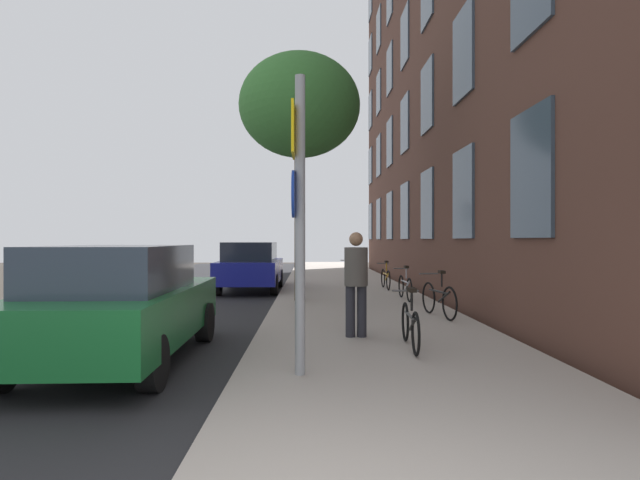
# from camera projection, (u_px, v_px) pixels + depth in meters

# --- Properties ---
(ground_plane) EXTENTS (41.80, 41.80, 0.00)m
(ground_plane) POSITION_uv_depth(u_px,v_px,m) (242.00, 290.00, 17.38)
(ground_plane) COLOR #332D28
(road_asphalt) EXTENTS (7.00, 38.00, 0.01)m
(road_asphalt) POSITION_uv_depth(u_px,v_px,m) (181.00, 290.00, 17.33)
(road_asphalt) COLOR #232326
(road_asphalt) RESTS_ON ground
(sidewalk) EXTENTS (4.20, 38.00, 0.12)m
(sidewalk) POSITION_uv_depth(u_px,v_px,m) (344.00, 288.00, 17.45)
(sidewalk) COLOR #9E9389
(sidewalk) RESTS_ON ground
(building_facade) EXTENTS (0.56, 27.00, 17.08)m
(building_facade) POSITION_uv_depth(u_px,v_px,m) (423.00, 35.00, 16.99)
(building_facade) COLOR #513328
(building_facade) RESTS_ON ground
(sign_post) EXTENTS (0.16, 0.60, 3.53)m
(sign_post) POSITION_uv_depth(u_px,v_px,m) (298.00, 206.00, 6.00)
(sign_post) COLOR gray
(sign_post) RESTS_ON sidewalk
(traffic_light) EXTENTS (0.43, 0.24, 3.31)m
(traffic_light) POSITION_uv_depth(u_px,v_px,m) (302.00, 225.00, 22.78)
(traffic_light) COLOR black
(traffic_light) RESTS_ON sidewalk
(tree_near) EXTENTS (3.18, 3.18, 6.46)m
(tree_near) POSITION_uv_depth(u_px,v_px,m) (300.00, 107.00, 13.35)
(tree_near) COLOR #4C3823
(tree_near) RESTS_ON sidewalk
(bicycle_0) EXTENTS (0.42, 1.63, 0.90)m
(bicycle_0) POSITION_uv_depth(u_px,v_px,m) (410.00, 324.00, 7.44)
(bicycle_0) COLOR black
(bicycle_0) RESTS_ON sidewalk
(bicycle_1) EXTENTS (0.45, 1.72, 0.97)m
(bicycle_1) POSITION_uv_depth(u_px,v_px,m) (439.00, 299.00, 10.47)
(bicycle_1) COLOR black
(bicycle_1) RESTS_ON sidewalk
(bicycle_2) EXTENTS (0.42, 1.69, 0.91)m
(bicycle_2) POSITION_uv_depth(u_px,v_px,m) (405.00, 286.00, 13.46)
(bicycle_2) COLOR black
(bicycle_2) RESTS_ON sidewalk
(bicycle_3) EXTENTS (0.42, 1.59, 0.92)m
(bicycle_3) POSITION_uv_depth(u_px,v_px,m) (386.00, 278.00, 16.46)
(bicycle_3) COLOR black
(bicycle_3) RESTS_ON sidewalk
(bicycle_4) EXTENTS (0.42, 1.62, 0.90)m
(bicycle_4) POSITION_uv_depth(u_px,v_px,m) (348.00, 272.00, 19.44)
(bicycle_4) COLOR black
(bicycle_4) RESTS_ON sidewalk
(pedestrian_0) EXTENTS (0.43, 0.43, 1.71)m
(pedestrian_0) POSITION_uv_depth(u_px,v_px,m) (356.00, 277.00, 8.32)
(pedestrian_0) COLOR #26262D
(pedestrian_0) RESTS_ON sidewalk
(car_0) EXTENTS (1.95, 4.43, 1.62)m
(car_0) POSITION_uv_depth(u_px,v_px,m) (121.00, 303.00, 7.00)
(car_0) COLOR #19662D
(car_0) RESTS_ON road_asphalt
(car_1) EXTENTS (1.94, 4.19, 1.62)m
(car_1) POSITION_uv_depth(u_px,v_px,m) (251.00, 266.00, 16.80)
(car_1) COLOR navy
(car_1) RESTS_ON road_asphalt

